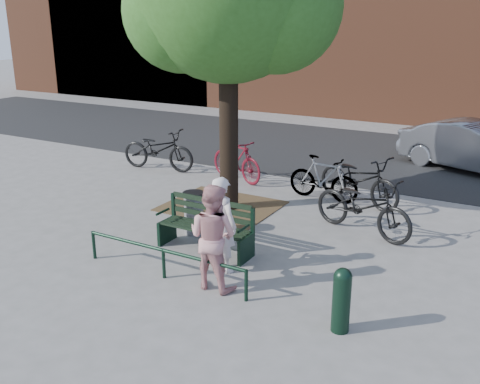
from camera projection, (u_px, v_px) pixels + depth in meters
The scene contains 15 objects.
ground at pixel (205, 251), 9.57m from camera, with size 90.00×90.00×0.00m, color gray.
dirt_pit at pixel (222, 206), 11.86m from camera, with size 2.40×2.00×0.02m, color brown.
road at pixel (354, 153), 16.61m from camera, with size 40.00×7.00×0.01m, color black.
park_bench at pixel (207, 225), 9.49m from camera, with size 1.74×0.54×0.97m.
guard_railing at pixel (163, 255), 8.45m from camera, with size 3.06×0.06×0.51m.
person_left at pixel (222, 224), 8.62m from camera, with size 0.58×0.38×1.60m, color silver.
person_right at pixel (213, 237), 8.06m from camera, with size 0.80×0.63×1.65m, color tan.
bollard at pixel (342, 298), 6.97m from camera, with size 0.24×0.24×0.91m.
litter_bin at pixel (194, 213), 10.24m from camera, with size 0.41×0.41×0.84m.
bicycle_a at pixel (158, 149), 14.62m from camera, with size 0.75×2.16×1.14m, color black.
bicycle_b at pixel (236, 160), 13.63m from camera, with size 0.52×1.83×1.10m, color #560C17.
bicycle_c at pixel (359, 179), 11.88m from camera, with size 0.76×2.18×1.14m, color black.
bicycle_d at pixel (323, 178), 12.15m from camera, with size 0.48×1.70×1.02m, color gray.
bicycle_e at pixel (363, 206), 10.20m from camera, with size 0.75×2.15×1.13m, color black.
parked_car at pixel (475, 147), 14.43m from camera, with size 1.42×4.06×1.34m, color slate.
Camera 1 is at (4.87, -7.34, 3.94)m, focal length 40.00 mm.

